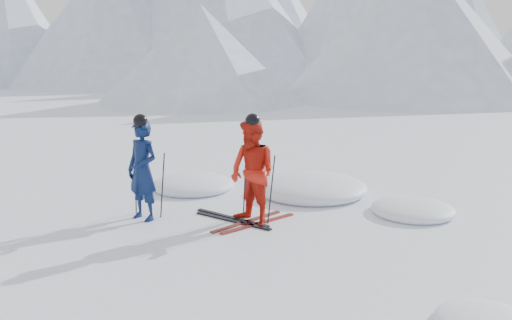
% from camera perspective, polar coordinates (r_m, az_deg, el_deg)
% --- Properties ---
extents(ground, '(160.00, 160.00, 0.00)m').
position_cam_1_polar(ground, '(9.29, 5.88, -8.00)').
color(ground, white).
rests_on(ground, ground).
extents(skier_blue, '(0.73, 0.54, 1.86)m').
position_cam_1_polar(skier_blue, '(10.10, -11.86, -1.08)').
color(skier_blue, '#0B1A43').
rests_on(skier_blue, ground).
extents(skier_red, '(1.11, 0.98, 1.90)m').
position_cam_1_polar(skier_red, '(9.64, -0.36, -1.32)').
color(skier_red, red).
rests_on(skier_red, ground).
extents(pole_blue_left, '(0.12, 0.09, 1.24)m').
position_cam_1_polar(pole_blue_left, '(10.47, -12.54, -2.39)').
color(pole_blue_left, black).
rests_on(pole_blue_left, ground).
extents(pole_blue_right, '(0.12, 0.07, 1.24)m').
position_cam_1_polar(pole_blue_right, '(10.21, -9.81, -2.65)').
color(pole_blue_right, black).
rests_on(pole_blue_right, ground).
extents(pole_red_left, '(0.13, 0.10, 1.26)m').
position_cam_1_polar(pole_red_left, '(10.07, -1.20, -2.61)').
color(pole_red_left, black).
rests_on(pole_red_left, ground).
extents(pole_red_right, '(0.13, 0.09, 1.26)m').
position_cam_1_polar(pole_red_right, '(9.71, 1.62, -3.15)').
color(pole_red_right, black).
rests_on(pole_red_right, ground).
extents(ski_worn_left, '(0.59, 1.65, 0.03)m').
position_cam_1_polar(ski_worn_left, '(9.95, -0.97, -6.49)').
color(ski_worn_left, black).
rests_on(ski_worn_left, ground).
extents(ski_worn_right, '(0.70, 1.62, 0.03)m').
position_cam_1_polar(ski_worn_right, '(9.84, 0.26, -6.70)').
color(ski_worn_right, black).
rests_on(ski_worn_right, ground).
extents(ski_loose_a, '(1.69, 0.40, 0.03)m').
position_cam_1_polar(ski_loose_a, '(10.17, -2.54, -6.09)').
color(ski_loose_a, black).
rests_on(ski_loose_a, ground).
extents(ski_loose_b, '(1.69, 0.34, 0.03)m').
position_cam_1_polar(ski_loose_b, '(9.99, -2.48, -6.41)').
color(ski_loose_b, black).
rests_on(ski_loose_b, ground).
extents(snow_lumps, '(8.00, 6.32, 0.54)m').
position_cam_1_polar(snow_lumps, '(11.49, 4.63, -4.09)').
color(snow_lumps, white).
rests_on(snow_lumps, ground).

